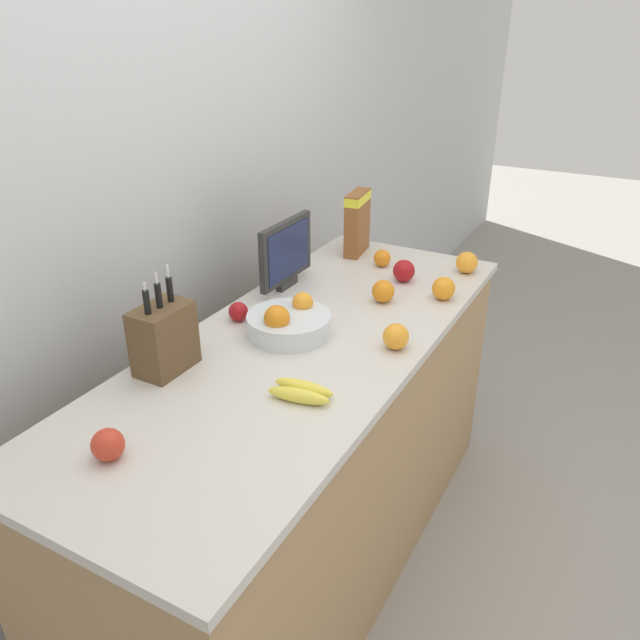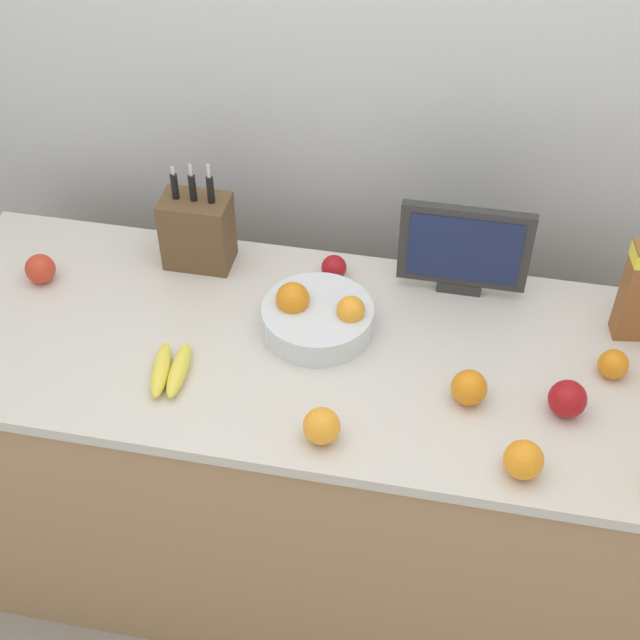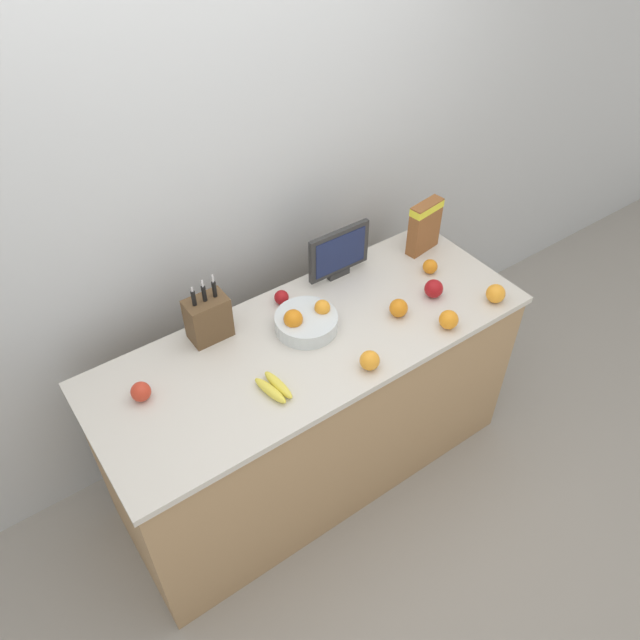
{
  "view_description": "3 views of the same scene",
  "coord_description": "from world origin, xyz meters",
  "px_view_note": "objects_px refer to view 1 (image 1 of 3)",
  "views": [
    {
      "loc": [
        -1.48,
        -0.87,
        1.83
      ],
      "look_at": [
        0.04,
        -0.04,
        0.98
      ],
      "focal_mm": 35.0,
      "sensor_mm": 36.0,
      "label": 1
    },
    {
      "loc": [
        0.32,
        -1.47,
        2.39
      ],
      "look_at": [
        0.03,
        -0.02,
        1.02
      ],
      "focal_mm": 50.0,
      "sensor_mm": 36.0,
      "label": 2
    },
    {
      "loc": [
        -1.05,
        -1.53,
        2.73
      ],
      "look_at": [
        0.03,
        -0.01,
        1.01
      ],
      "focal_mm": 35.0,
      "sensor_mm": 36.0,
      "label": 3
    }
  ],
  "objects_px": {
    "fruit_bowl": "(289,323)",
    "orange_mid_right": "(467,262)",
    "orange_front_right": "(382,258)",
    "knife_block": "(164,338)",
    "banana_bunch": "(301,392)",
    "orange_front_center": "(444,288)",
    "orange_front_left": "(396,337)",
    "apple_front": "(238,312)",
    "apple_near_bananas": "(108,445)",
    "orange_mid_left": "(383,291)",
    "apple_by_knife_block": "(404,271)",
    "small_monitor": "(286,253)",
    "cereal_box": "(357,220)"
  },
  "relations": [
    {
      "from": "apple_near_bananas",
      "to": "orange_mid_right",
      "type": "relative_size",
      "value": 0.9
    },
    {
      "from": "banana_bunch",
      "to": "orange_mid_left",
      "type": "bearing_deg",
      "value": 4.87
    },
    {
      "from": "apple_near_bananas",
      "to": "apple_front",
      "type": "bearing_deg",
      "value": 12.16
    },
    {
      "from": "fruit_bowl",
      "to": "orange_mid_left",
      "type": "distance_m",
      "value": 0.41
    },
    {
      "from": "knife_block",
      "to": "banana_bunch",
      "type": "distance_m",
      "value": 0.42
    },
    {
      "from": "orange_mid_right",
      "to": "apple_by_knife_block",
      "type": "bearing_deg",
      "value": 137.29
    },
    {
      "from": "banana_bunch",
      "to": "knife_block",
      "type": "bearing_deg",
      "value": 97.39
    },
    {
      "from": "orange_front_right",
      "to": "orange_front_center",
      "type": "distance_m",
      "value": 0.37
    },
    {
      "from": "small_monitor",
      "to": "orange_front_left",
      "type": "relative_size",
      "value": 3.95
    },
    {
      "from": "orange_mid_left",
      "to": "orange_front_right",
      "type": "relative_size",
      "value": 1.17
    },
    {
      "from": "apple_front",
      "to": "orange_mid_right",
      "type": "xyz_separation_m",
      "value": [
        0.78,
        -0.54,
        0.01
      ]
    },
    {
      "from": "orange_mid_right",
      "to": "orange_front_right",
      "type": "height_order",
      "value": "orange_mid_right"
    },
    {
      "from": "knife_block",
      "to": "orange_front_right",
      "type": "height_order",
      "value": "knife_block"
    },
    {
      "from": "orange_front_left",
      "to": "banana_bunch",
      "type": "bearing_deg",
      "value": 163.08
    },
    {
      "from": "small_monitor",
      "to": "fruit_bowl",
      "type": "bearing_deg",
      "value": -147.65
    },
    {
      "from": "knife_block",
      "to": "orange_front_left",
      "type": "xyz_separation_m",
      "value": [
        0.43,
        -0.53,
        -0.06
      ]
    },
    {
      "from": "knife_block",
      "to": "orange_mid_left",
      "type": "height_order",
      "value": "knife_block"
    },
    {
      "from": "knife_block",
      "to": "banana_bunch",
      "type": "relative_size",
      "value": 1.67
    },
    {
      "from": "orange_mid_left",
      "to": "banana_bunch",
      "type": "bearing_deg",
      "value": -175.13
    },
    {
      "from": "banana_bunch",
      "to": "orange_front_left",
      "type": "distance_m",
      "value": 0.39
    },
    {
      "from": "knife_block",
      "to": "banana_bunch",
      "type": "height_order",
      "value": "knife_block"
    },
    {
      "from": "knife_block",
      "to": "orange_front_center",
      "type": "bearing_deg",
      "value": -32.38
    },
    {
      "from": "orange_mid_right",
      "to": "orange_front_right",
      "type": "xyz_separation_m",
      "value": [
        -0.1,
        0.32,
        -0.01
      ]
    },
    {
      "from": "apple_front",
      "to": "orange_mid_left",
      "type": "height_order",
      "value": "orange_mid_left"
    },
    {
      "from": "banana_bunch",
      "to": "apple_by_knife_block",
      "type": "distance_m",
      "value": 0.88
    },
    {
      "from": "banana_bunch",
      "to": "orange_front_right",
      "type": "height_order",
      "value": "orange_front_right"
    },
    {
      "from": "cereal_box",
      "to": "orange_mid_right",
      "type": "xyz_separation_m",
      "value": [
        0.0,
        -0.48,
        -0.1
      ]
    },
    {
      "from": "knife_block",
      "to": "orange_mid_right",
      "type": "xyz_separation_m",
      "value": [
        1.13,
        -0.53,
        -0.06
      ]
    },
    {
      "from": "knife_block",
      "to": "orange_front_left",
      "type": "relative_size",
      "value": 3.78
    },
    {
      "from": "knife_block",
      "to": "apple_front",
      "type": "distance_m",
      "value": 0.36
    },
    {
      "from": "orange_mid_right",
      "to": "orange_front_right",
      "type": "relative_size",
      "value": 1.23
    },
    {
      "from": "fruit_bowl",
      "to": "cereal_box",
      "type": "bearing_deg",
      "value": 10.02
    },
    {
      "from": "fruit_bowl",
      "to": "orange_mid_left",
      "type": "height_order",
      "value": "fruit_bowl"
    },
    {
      "from": "knife_block",
      "to": "orange_front_right",
      "type": "xyz_separation_m",
      "value": [
        1.04,
        -0.22,
        -0.07
      ]
    },
    {
      "from": "apple_near_bananas",
      "to": "fruit_bowl",
      "type": "bearing_deg",
      "value": -3.2
    },
    {
      "from": "orange_mid_left",
      "to": "orange_front_left",
      "type": "bearing_deg",
      "value": -150.06
    },
    {
      "from": "fruit_bowl",
      "to": "orange_mid_right",
      "type": "height_order",
      "value": "fruit_bowl"
    },
    {
      "from": "small_monitor",
      "to": "apple_front",
      "type": "bearing_deg",
      "value": -178.71
    },
    {
      "from": "orange_mid_right",
      "to": "cereal_box",
      "type": "bearing_deg",
      "value": 90.09
    },
    {
      "from": "small_monitor",
      "to": "cereal_box",
      "type": "xyz_separation_m",
      "value": [
        0.46,
        -0.07,
        0.01
      ]
    },
    {
      "from": "banana_bunch",
      "to": "orange_front_center",
      "type": "height_order",
      "value": "orange_front_center"
    },
    {
      "from": "knife_block",
      "to": "orange_mid_left",
      "type": "xyz_separation_m",
      "value": [
        0.72,
        -0.36,
        -0.06
      ]
    },
    {
      "from": "orange_mid_right",
      "to": "orange_mid_left",
      "type": "distance_m",
      "value": 0.45
    },
    {
      "from": "fruit_bowl",
      "to": "orange_mid_left",
      "type": "relative_size",
      "value": 3.32
    },
    {
      "from": "cereal_box",
      "to": "apple_front",
      "type": "bearing_deg",
      "value": 167.24
    },
    {
      "from": "apple_by_knife_block",
      "to": "orange_mid_left",
      "type": "bearing_deg",
      "value": -178.17
    },
    {
      "from": "orange_mid_right",
      "to": "orange_front_right",
      "type": "distance_m",
      "value": 0.33
    },
    {
      "from": "orange_mid_left",
      "to": "apple_by_knife_block",
      "type": "bearing_deg",
      "value": 1.83
    },
    {
      "from": "fruit_bowl",
      "to": "small_monitor",
      "type": "bearing_deg",
      "value": 32.35
    },
    {
      "from": "orange_mid_left",
      "to": "orange_front_left",
      "type": "relative_size",
      "value": 1.0
    }
  ]
}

